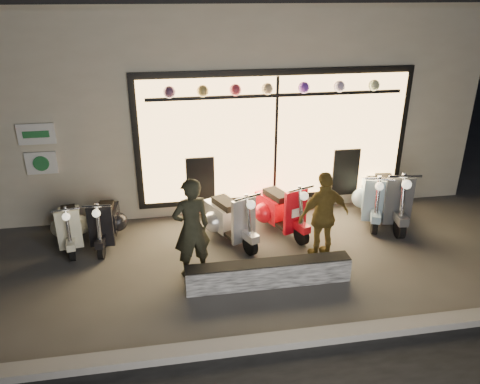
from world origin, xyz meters
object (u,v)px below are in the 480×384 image
object	(u,v)px
scooter_red	(278,208)
graffiti_barrier	(268,273)
woman	(324,216)
man	(192,228)
scooter_silver	(227,217)

from	to	relation	value
scooter_red	graffiti_barrier	bearing A→B (deg)	-128.87
graffiti_barrier	scooter_red	distance (m)	1.93
graffiti_barrier	woman	distance (m)	1.39
graffiti_barrier	man	distance (m)	1.38
scooter_red	man	bearing A→B (deg)	-163.15
woman	graffiti_barrier	bearing A→B (deg)	22.06
scooter_silver	man	size ratio (longest dim) A/B	0.85
scooter_red	scooter_silver	bearing A→B (deg)	170.59
man	graffiti_barrier	bearing A→B (deg)	140.03
graffiti_barrier	scooter_red	world-z (taller)	scooter_red
scooter_red	woman	world-z (taller)	woman
graffiti_barrier	scooter_silver	distance (m)	1.68
scooter_red	man	world-z (taller)	man
scooter_silver	woman	bearing A→B (deg)	-56.26
man	woman	distance (m)	2.21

